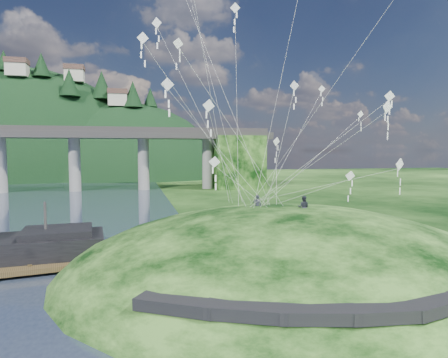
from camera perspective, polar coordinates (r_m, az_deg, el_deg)
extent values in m
plane|color=black|center=(28.62, -5.31, -15.11)|extent=(320.00, 320.00, 0.00)
ellipsoid|color=black|center=(32.88, 8.69, -15.33)|extent=(36.00, 32.00, 13.00)
cube|color=black|center=(20.30, -6.62, -17.26)|extent=(4.32, 3.62, 0.71)
cube|color=black|center=(19.31, 3.31, -18.19)|extent=(4.10, 2.97, 0.61)
cube|color=black|center=(19.46, 13.14, -18.13)|extent=(3.85, 2.37, 0.62)
cube|color=black|center=(20.55, 21.62, -17.22)|extent=(3.62, 1.83, 0.66)
cube|color=black|center=(22.44, 27.88, -15.54)|extent=(3.82, 2.27, 0.68)
cylinder|color=gray|center=(100.95, -29.31, 1.92)|extent=(2.60, 2.60, 13.00)
cylinder|color=gray|center=(97.71, -20.55, 2.13)|extent=(2.60, 2.60, 13.00)
cylinder|color=gray|center=(96.88, -11.42, 2.29)|extent=(2.60, 2.60, 13.00)
cylinder|color=gray|center=(98.51, -2.36, 2.40)|extent=(2.60, 2.60, 13.00)
cube|color=black|center=(100.15, 1.86, 2.43)|extent=(12.00, 11.00, 13.00)
ellipsoid|color=black|center=(157.85, -26.21, -1.93)|extent=(96.00, 68.00, 88.00)
ellipsoid|color=black|center=(146.10, -13.40, -3.65)|extent=(76.00, 56.00, 72.00)
cone|color=black|center=(149.01, -28.96, 14.61)|extent=(4.97, 4.97, 6.54)
cone|color=black|center=(144.22, -24.65, 14.63)|extent=(5.83, 5.83, 7.67)
cone|color=black|center=(136.87, -21.23, 12.72)|extent=(6.47, 6.47, 8.51)
cone|color=black|center=(142.80, -17.07, 12.71)|extent=(7.13, 7.13, 9.38)
cone|color=black|center=(137.08, -12.89, 11.73)|extent=(6.56, 6.56, 8.63)
cone|color=black|center=(142.75, -10.48, 11.38)|extent=(4.88, 4.88, 6.42)
cube|color=beige|center=(143.26, -27.45, 13.64)|extent=(6.00, 5.00, 4.00)
cube|color=#51372E|center=(143.75, -27.48, 14.70)|extent=(6.40, 5.40, 1.60)
cube|color=beige|center=(146.11, -20.58, 13.60)|extent=(6.00, 5.00, 4.00)
cube|color=#51372E|center=(146.59, -20.60, 14.64)|extent=(6.40, 5.40, 1.60)
cube|color=beige|center=(137.86, -14.95, 10.82)|extent=(6.00, 5.00, 4.00)
cube|color=#51372E|center=(138.21, -14.97, 11.93)|extent=(6.40, 5.40, 1.60)
cube|color=black|center=(36.39, -22.68, -6.95)|extent=(5.86, 5.04, 0.55)
cylinder|color=#2D2B2B|center=(36.27, -24.17, -5.13)|extent=(0.22, 0.22, 2.73)
cube|color=#392B17|center=(34.30, -20.46, -11.24)|extent=(15.36, 5.19, 0.38)
cylinder|color=#392B17|center=(34.37, -25.98, -11.84)|extent=(0.33, 0.33, 1.08)
cylinder|color=#392B17|center=(34.37, -20.44, -11.68)|extent=(0.33, 0.33, 1.08)
cylinder|color=#392B17|center=(34.68, -14.97, -11.41)|extent=(0.33, 0.33, 1.08)
cylinder|color=#392B17|center=(35.29, -9.64, -11.06)|extent=(0.33, 0.33, 1.08)
imported|color=#262833|center=(32.56, 4.79, -2.23)|extent=(0.79, 0.67, 1.83)
imported|color=#262833|center=(31.76, 11.31, -2.35)|extent=(1.11, 1.05, 1.82)
cube|color=white|center=(27.61, 17.57, 0.44)|extent=(0.71, 0.24, 0.68)
cube|color=white|center=(27.65, 17.55, -0.59)|extent=(0.09, 0.05, 0.41)
cube|color=white|center=(27.69, 17.53, -1.62)|extent=(0.09, 0.05, 0.41)
cube|color=white|center=(27.74, 17.50, -2.65)|extent=(0.09, 0.05, 0.41)
cube|color=white|center=(27.47, -8.09, 13.25)|extent=(0.87, 0.34, 0.85)
cube|color=white|center=(27.38, -8.08, 11.95)|extent=(0.12, 0.03, 0.51)
cube|color=white|center=(27.30, -8.07, 10.64)|extent=(0.12, 0.03, 0.51)
cube|color=white|center=(27.24, -8.05, 9.33)|extent=(0.12, 0.03, 0.51)
cube|color=white|center=(29.78, -1.37, 2.46)|extent=(0.88, 0.32, 0.85)
cube|color=white|center=(29.81, -1.37, 1.27)|extent=(0.11, 0.06, 0.51)
cube|color=white|center=(29.84, -1.36, 0.08)|extent=(0.11, 0.06, 0.51)
cube|color=white|center=(29.89, -1.36, -1.11)|extent=(0.11, 0.06, 0.51)
cube|color=white|center=(33.31, -9.58, 21.13)|extent=(0.73, 0.44, 0.82)
cube|color=white|center=(33.15, -9.57, 20.17)|extent=(0.11, 0.05, 0.48)
cube|color=white|center=(32.99, -9.56, 19.20)|extent=(0.11, 0.05, 0.48)
cube|color=white|center=(32.84, -9.55, 18.23)|extent=(0.11, 0.05, 0.48)
cube|color=white|center=(26.82, 22.30, 9.50)|extent=(0.79, 0.32, 0.82)
cube|color=white|center=(26.76, 22.26, 8.25)|extent=(0.10, 0.07, 0.48)
cube|color=white|center=(26.73, 22.23, 6.99)|extent=(0.10, 0.07, 0.48)
cube|color=white|center=(26.70, 22.20, 5.74)|extent=(0.10, 0.07, 0.48)
cube|color=white|center=(39.30, 7.50, 5.33)|extent=(0.80, 0.41, 0.85)
cube|color=white|center=(39.29, 7.49, 4.44)|extent=(0.10, 0.09, 0.50)
cube|color=white|center=(39.29, 7.48, 3.55)|extent=(0.10, 0.09, 0.50)
cube|color=white|center=(39.30, 7.48, 2.65)|extent=(0.10, 0.09, 0.50)
cube|color=white|center=(38.26, 1.60, 23.25)|extent=(0.85, 0.35, 0.88)
cube|color=white|center=(38.06, 1.60, 22.36)|extent=(0.12, 0.04, 0.51)
cube|color=white|center=(37.87, 1.60, 21.46)|extent=(0.12, 0.04, 0.51)
cube|color=white|center=(37.68, 1.59, 20.55)|extent=(0.12, 0.04, 0.51)
cube|color=white|center=(26.43, -11.53, 19.14)|extent=(0.72, 0.19, 0.71)
cube|color=white|center=(26.31, -11.51, 18.08)|extent=(0.09, 0.03, 0.41)
cube|color=white|center=(26.19, -11.50, 17.01)|extent=(0.09, 0.03, 0.41)
cube|color=white|center=(26.08, -11.48, 15.93)|extent=(0.09, 0.03, 0.41)
cube|color=white|center=(39.70, 18.93, 8.76)|extent=(0.66, 0.17, 0.65)
cube|color=white|center=(39.66, 18.91, 8.08)|extent=(0.09, 0.04, 0.38)
cube|color=white|center=(39.63, 18.90, 7.41)|extent=(0.09, 0.04, 0.38)
cube|color=white|center=(39.60, 18.88, 6.73)|extent=(0.09, 0.04, 0.38)
cube|color=white|center=(43.83, 13.80, 12.39)|extent=(0.62, 0.46, 0.73)
cube|color=white|center=(43.76, 13.79, 11.71)|extent=(0.09, 0.06, 0.43)
cube|color=white|center=(43.69, 13.78, 11.03)|extent=(0.09, 0.06, 0.43)
cube|color=white|center=(43.63, 13.77, 10.35)|extent=(0.09, 0.06, 0.43)
cube|color=white|center=(30.22, 23.81, 1.93)|extent=(0.83, 0.37, 0.87)
cube|color=white|center=(30.25, 23.78, 0.76)|extent=(0.11, 0.08, 0.51)
cube|color=white|center=(30.29, 23.74, -0.41)|extent=(0.11, 0.08, 0.51)
cube|color=white|center=(30.34, 23.71, -1.58)|extent=(0.11, 0.08, 0.51)
cube|color=white|center=(32.08, 10.01, 12.99)|extent=(0.52, 0.61, 0.73)
cube|color=white|center=(32.00, 10.00, 12.04)|extent=(0.09, 0.07, 0.44)
cube|color=white|center=(31.93, 9.99, 11.08)|extent=(0.09, 0.07, 0.44)
cube|color=white|center=(31.87, 9.98, 10.12)|extent=(0.09, 0.07, 0.44)
cube|color=white|center=(24.10, -2.21, 10.43)|extent=(0.75, 0.23, 0.74)
cube|color=white|center=(24.05, -2.21, 9.16)|extent=(0.09, 0.07, 0.44)
cube|color=white|center=(24.01, -2.20, 7.88)|extent=(0.09, 0.07, 0.44)
cube|color=white|center=(23.98, -2.20, 6.60)|extent=(0.09, 0.07, 0.44)
cube|color=white|center=(26.05, -6.58, 18.70)|extent=(0.66, 0.22, 0.65)
cube|color=white|center=(25.94, -6.57, 17.68)|extent=(0.08, 0.06, 0.39)
cube|color=white|center=(25.83, -6.56, 16.65)|extent=(0.08, 0.06, 0.39)
cube|color=white|center=(25.73, -6.55, 15.62)|extent=(0.08, 0.06, 0.39)
cube|color=white|center=(30.95, 22.58, 10.88)|extent=(0.75, 0.20, 0.75)
cube|color=white|center=(30.89, 22.56, 9.89)|extent=(0.10, 0.02, 0.44)
cube|color=white|center=(30.83, 22.53, 8.91)|extent=(0.10, 0.02, 0.44)
cube|color=white|center=(30.79, 22.50, 7.91)|extent=(0.10, 0.02, 0.44)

